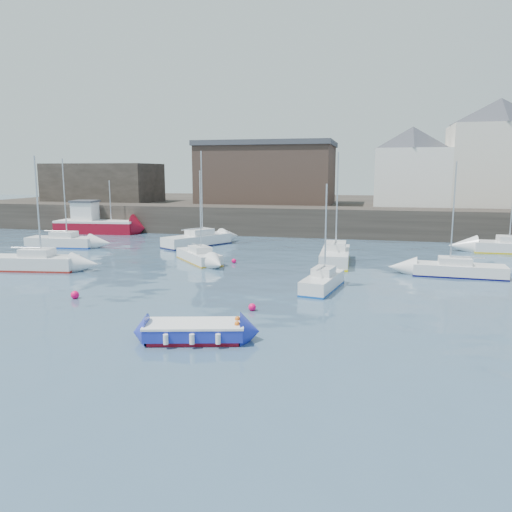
% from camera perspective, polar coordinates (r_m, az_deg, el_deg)
% --- Properties ---
extents(water, '(220.00, 220.00, 0.00)m').
position_cam_1_polar(water, '(20.81, -7.83, -9.50)').
color(water, '#2D4760').
rests_on(water, ground).
extents(quay_wall, '(90.00, 5.00, 3.00)m').
position_cam_1_polar(quay_wall, '(54.04, 5.71, 3.97)').
color(quay_wall, '#28231E').
rests_on(quay_wall, ground).
extents(land_strip, '(90.00, 32.00, 2.80)m').
position_cam_1_polar(land_strip, '(71.86, 7.68, 5.25)').
color(land_strip, '#28231E').
rests_on(land_strip, ground).
extents(bldg_east_a, '(13.36, 13.36, 11.80)m').
position_cam_1_polar(bldg_east_a, '(61.65, 25.87, 10.57)').
color(bldg_east_a, beige).
rests_on(bldg_east_a, land_strip).
extents(bldg_east_d, '(11.14, 11.14, 8.95)m').
position_cam_1_polar(bldg_east_d, '(59.90, 17.32, 9.76)').
color(bldg_east_d, white).
rests_on(bldg_east_d, land_strip).
extents(warehouse, '(16.40, 10.40, 7.60)m').
position_cam_1_polar(warehouse, '(62.70, 1.29, 9.48)').
color(warehouse, '#3D2D26').
rests_on(warehouse, land_strip).
extents(bldg_west, '(14.00, 8.00, 5.00)m').
position_cam_1_polar(bldg_west, '(69.85, -17.01, 8.00)').
color(bldg_west, '#353028').
rests_on(bldg_west, land_strip).
extents(blue_dinghy, '(4.31, 2.67, 0.76)m').
position_cam_1_polar(blue_dinghy, '(20.56, -7.05, -8.47)').
color(blue_dinghy, maroon).
rests_on(blue_dinghy, ground).
extents(fishing_boat, '(9.10, 4.24, 5.83)m').
position_cam_1_polar(fishing_boat, '(58.62, -17.96, 3.63)').
color(fishing_boat, maroon).
rests_on(fishing_boat, ground).
extents(sailboat_a, '(6.24, 2.77, 7.84)m').
position_cam_1_polar(sailboat_a, '(37.96, -24.02, -0.66)').
color(sailboat_a, white).
rests_on(sailboat_a, ground).
extents(sailboat_b, '(4.81, 5.11, 6.86)m').
position_cam_1_polar(sailboat_b, '(38.10, -6.55, -0.01)').
color(sailboat_b, white).
rests_on(sailboat_b, ground).
extents(sailboat_c, '(2.27, 4.82, 6.10)m').
position_cam_1_polar(sailboat_c, '(29.30, 7.61, -2.91)').
color(sailboat_c, white).
rests_on(sailboat_c, ground).
extents(sailboat_d, '(5.90, 2.12, 7.42)m').
position_cam_1_polar(sailboat_d, '(35.26, 22.12, -1.44)').
color(sailboat_d, white).
rests_on(sailboat_d, ground).
extents(sailboat_e, '(6.30, 2.49, 7.92)m').
position_cam_1_polar(sailboat_e, '(48.62, -21.34, 1.56)').
color(sailboat_e, white).
rests_on(sailboat_e, ground).
extents(sailboat_f, '(2.24, 6.37, 8.19)m').
position_cam_1_polar(sailboat_f, '(37.70, 9.04, 0.03)').
color(sailboat_f, white).
rests_on(sailboat_f, ground).
extents(sailboat_h, '(5.34, 6.83, 8.63)m').
position_cam_1_polar(sailboat_h, '(46.39, -6.73, 1.86)').
color(sailboat_h, white).
rests_on(sailboat_h, ground).
extents(buoy_near, '(0.44, 0.44, 0.44)m').
position_cam_1_polar(buoy_near, '(28.81, -19.97, -4.58)').
color(buoy_near, '#FD0655').
rests_on(buoy_near, ground).
extents(buoy_mid, '(0.38, 0.38, 0.38)m').
position_cam_1_polar(buoy_mid, '(24.80, -0.44, -6.25)').
color(buoy_mid, '#FD0655').
rests_on(buoy_mid, ground).
extents(buoy_far, '(0.35, 0.35, 0.35)m').
position_cam_1_polar(buoy_far, '(37.47, -2.54, -0.81)').
color(buoy_far, '#FD0655').
rests_on(buoy_far, ground).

